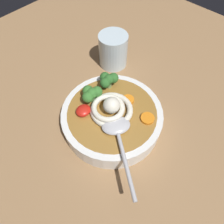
{
  "coord_description": "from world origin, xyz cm",
  "views": [
    {
      "loc": [
        20.9,
        18.16,
        45.36
      ],
      "look_at": [
        2.61,
        1.27,
        8.15
      ],
      "focal_mm": 32.74,
      "sensor_mm": 36.0,
      "label": 1
    }
  ],
  "objects_px": {
    "drinking_glass": "(113,50)",
    "noodle_pile": "(111,108)",
    "soup_bowl": "(112,118)",
    "soup_spoon": "(117,131)"
  },
  "relations": [
    {
      "from": "noodle_pile",
      "to": "soup_spoon",
      "type": "height_order",
      "value": "noodle_pile"
    },
    {
      "from": "soup_bowl",
      "to": "drinking_glass",
      "type": "relative_size",
      "value": 2.44
    },
    {
      "from": "noodle_pile",
      "to": "soup_spoon",
      "type": "relative_size",
      "value": 0.64
    },
    {
      "from": "soup_bowl",
      "to": "soup_spoon",
      "type": "xyz_separation_m",
      "value": [
        0.03,
        0.04,
        0.03
      ]
    },
    {
      "from": "soup_bowl",
      "to": "noodle_pile",
      "type": "bearing_deg",
      "value": -70.15
    },
    {
      "from": "noodle_pile",
      "to": "soup_spoon",
      "type": "bearing_deg",
      "value": 57.4
    },
    {
      "from": "soup_spoon",
      "to": "drinking_glass",
      "type": "height_order",
      "value": "drinking_glass"
    },
    {
      "from": "noodle_pile",
      "to": "drinking_glass",
      "type": "distance_m",
      "value": 0.21
    },
    {
      "from": "soup_bowl",
      "to": "drinking_glass",
      "type": "height_order",
      "value": "drinking_glass"
    },
    {
      "from": "drinking_glass",
      "to": "noodle_pile",
      "type": "bearing_deg",
      "value": 41.01
    }
  ]
}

